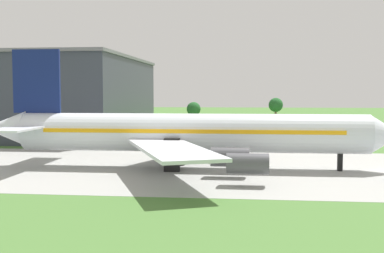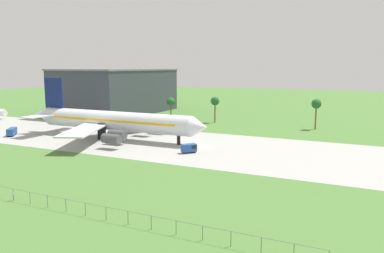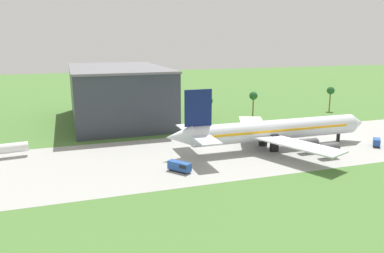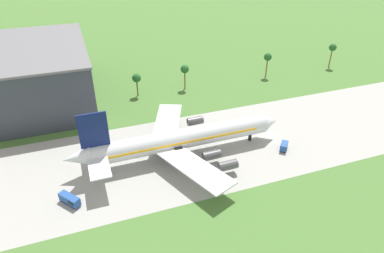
% 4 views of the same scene
% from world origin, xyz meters
% --- Properties ---
extents(jet_airliner, '(67.92, 52.43, 19.31)m').
position_xyz_m(jet_airliner, '(-32.17, -0.49, 5.73)').
color(jet_airliner, silver).
rests_on(jet_airliner, ground_plane).
extents(terminal_building, '(36.72, 61.20, 22.09)m').
position_xyz_m(terminal_building, '(-71.58, 56.54, 11.06)').
color(terminal_building, '#333842').
rests_on(terminal_building, ground_plane).
extents(palm_tree_row, '(101.10, 3.60, 11.85)m').
position_xyz_m(palm_tree_row, '(9.59, 46.14, 8.87)').
color(palm_tree_row, brown).
rests_on(palm_tree_row, ground_plane).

